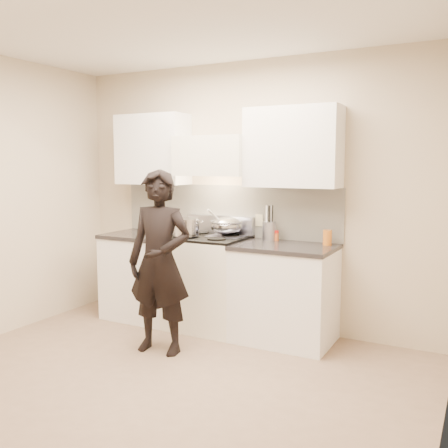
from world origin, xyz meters
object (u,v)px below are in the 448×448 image
at_px(wok, 226,225).
at_px(utensil_crock, 269,230).
at_px(stove, 208,282).
at_px(counter_right, 285,293).
at_px(person, 160,262).

xyz_separation_m(wok, utensil_crock, (0.43, 0.08, -0.02)).
xyz_separation_m(stove, counter_right, (0.83, 0.00, -0.01)).
bearing_deg(utensil_crock, wok, -169.94).
height_order(wok, utensil_crock, utensil_crock).
relative_size(utensil_crock, person, 0.21).
bearing_deg(utensil_crock, stove, -162.22).
bearing_deg(stove, utensil_crock, 17.78).
distance_m(stove, counter_right, 0.83).
bearing_deg(wok, utensil_crock, 10.06).
relative_size(wok, person, 0.26).
bearing_deg(person, counter_right, 34.13).
xyz_separation_m(utensil_crock, person, (-0.64, -0.96, -0.22)).
relative_size(counter_right, utensil_crock, 2.65).
distance_m(counter_right, person, 1.22).
bearing_deg(wok, counter_right, -9.30).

